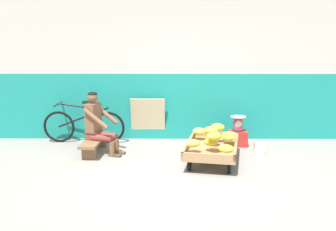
% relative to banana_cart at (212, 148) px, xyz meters
% --- Properties ---
extents(ground_plane, '(80.00, 80.00, 0.00)m').
position_rel_banana_cart_xyz_m(ground_plane, '(-0.61, -1.06, -0.24)').
color(ground_plane, gray).
extents(back_wall, '(16.00, 0.30, 3.21)m').
position_rel_banana_cart_xyz_m(back_wall, '(-0.61, 1.64, 1.37)').
color(back_wall, '#19847A').
rests_on(back_wall, ground).
extents(banana_cart, '(1.10, 1.57, 0.36)m').
position_rel_banana_cart_xyz_m(banana_cart, '(0.00, 0.00, 0.00)').
color(banana_cart, '#99754C').
rests_on(banana_cart, ground).
extents(banana_pile, '(0.94, 1.34, 0.26)m').
position_rel_banana_cart_xyz_m(banana_pile, '(0.03, -0.05, 0.22)').
color(banana_pile, yellow).
rests_on(banana_pile, banana_cart).
extents(low_bench, '(0.37, 1.12, 0.27)m').
position_rel_banana_cart_xyz_m(low_bench, '(-2.12, 0.50, -0.04)').
color(low_bench, brown).
rests_on(low_bench, ground).
extents(vendor_seated, '(0.73, 0.60, 1.14)m').
position_rel_banana_cart_xyz_m(vendor_seated, '(-2.03, 0.47, 0.33)').
color(vendor_seated, brown).
rests_on(vendor_seated, ground).
extents(plastic_crate, '(0.36, 0.28, 0.30)m').
position_rel_banana_cart_xyz_m(plastic_crate, '(0.60, 0.98, -0.09)').
color(plastic_crate, red).
rests_on(plastic_crate, ground).
extents(weighing_scale, '(0.30, 0.30, 0.29)m').
position_rel_banana_cart_xyz_m(weighing_scale, '(0.60, 0.98, 0.21)').
color(weighing_scale, '#28282D').
rests_on(weighing_scale, plastic_crate).
extents(bicycle_near_left, '(1.66, 0.48, 0.86)m').
position_rel_banana_cart_xyz_m(bicycle_near_left, '(-2.46, 1.20, 0.11)').
color(bicycle_near_left, black).
rests_on(bicycle_near_left, ground).
extents(sign_board, '(0.70, 0.23, 0.88)m').
position_rel_banana_cart_xyz_m(sign_board, '(-1.18, 1.45, 0.20)').
color(sign_board, '#C6B289').
rests_on(sign_board, ground).
extents(shopping_bag, '(0.18, 0.12, 0.24)m').
position_rel_banana_cart_xyz_m(shopping_bag, '(0.91, 0.44, -0.12)').
color(shopping_bag, silver).
rests_on(shopping_bag, ground).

